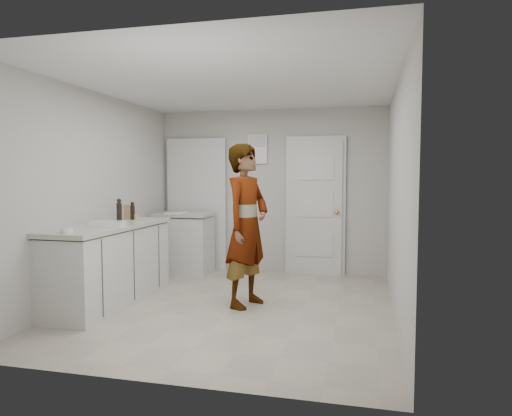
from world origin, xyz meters
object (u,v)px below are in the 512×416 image
(person, at_px, (247,225))
(egg_bowl, at_px, (66,231))
(baking_dish, at_px, (108,224))
(spice_jar, at_px, (136,217))
(cake_mix_box, at_px, (128,212))
(oil_cruet_a, at_px, (133,211))
(oil_cruet_b, at_px, (119,211))

(person, bearing_deg, egg_bowl, 144.43)
(baking_dish, bearing_deg, egg_bowl, -97.51)
(person, distance_m, spice_jar, 1.56)
(cake_mix_box, bearing_deg, egg_bowl, -74.03)
(person, bearing_deg, spice_jar, 98.56)
(cake_mix_box, relative_size, oil_cruet_a, 0.82)
(cake_mix_box, distance_m, oil_cruet_b, 0.41)
(spice_jar, height_order, oil_cruet_b, oil_cruet_b)
(spice_jar, height_order, egg_bowl, spice_jar)
(person, xyz_separation_m, oil_cruet_a, (-1.60, 0.31, 0.11))
(person, relative_size, cake_mix_box, 9.81)
(spice_jar, bearing_deg, oil_cruet_a, 151.32)
(person, xyz_separation_m, spice_jar, (-1.53, 0.28, 0.04))
(spice_jar, bearing_deg, cake_mix_box, 156.87)
(person, bearing_deg, oil_cruet_b, 110.85)
(person, height_order, baking_dish, person)
(oil_cruet_a, xyz_separation_m, egg_bowl, (0.06, -1.42, -0.09))
(person, relative_size, spice_jar, 26.19)
(cake_mix_box, distance_m, spice_jar, 0.16)
(spice_jar, bearing_deg, person, -10.27)
(cake_mix_box, height_order, egg_bowl, cake_mix_box)
(person, xyz_separation_m, oil_cruet_b, (-1.57, -0.06, 0.14))
(oil_cruet_b, relative_size, egg_bowl, 2.40)
(baking_dish, bearing_deg, oil_cruet_b, 104.48)
(spice_jar, xyz_separation_m, oil_cruet_b, (-0.04, -0.33, 0.10))
(cake_mix_box, bearing_deg, spice_jar, -12.32)
(oil_cruet_a, bearing_deg, baking_dish, -80.23)
(oil_cruet_a, relative_size, baking_dish, 0.59)
(egg_bowl, bearing_deg, oil_cruet_b, 91.81)
(cake_mix_box, height_order, baking_dish, cake_mix_box)
(oil_cruet_a, bearing_deg, cake_mix_box, 162.66)
(oil_cruet_b, distance_m, baking_dish, 0.47)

